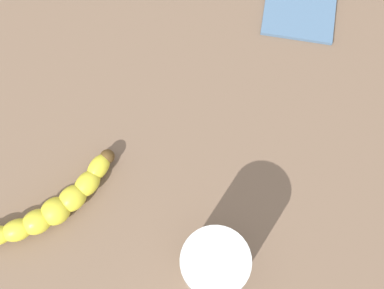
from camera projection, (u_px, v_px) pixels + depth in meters
The scene contains 4 objects.
wooden_tabletop at pixel (124, 108), 70.01cm from camera, with size 120.00×120.00×3.00cm, color brown.
banana at pixel (53, 207), 62.81cm from camera, with size 15.54×13.44×3.32cm.
smoothie_glass at pixel (214, 265), 57.26cm from camera, with size 7.30×7.30×10.69cm.
folded_napkin at pixel (301, 1), 72.85cm from camera, with size 12.08×9.85×0.60cm, color slate.
Camera 1 is at (-22.37, -15.38, 66.88)cm, focal length 48.54 mm.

